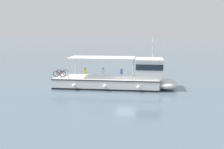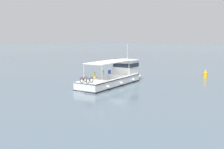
% 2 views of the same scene
% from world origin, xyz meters
% --- Properties ---
extents(ground_plane, '(400.00, 400.00, 0.00)m').
position_xyz_m(ground_plane, '(0.00, 0.00, 0.00)').
color(ground_plane, slate).
extents(ferry_main, '(13.03, 4.86, 5.32)m').
position_xyz_m(ferry_main, '(0.70, -0.19, 1.02)').
color(ferry_main, white).
rests_on(ferry_main, ground).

